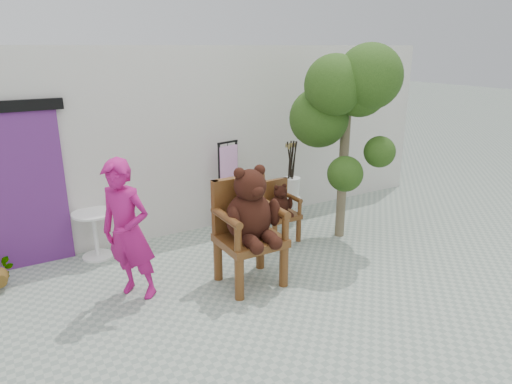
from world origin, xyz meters
TOP-DOWN VIEW (x-y plane):
  - ground_plane at (0.00, 0.00)m, footprint 60.00×60.00m
  - back_wall at (0.00, 3.10)m, footprint 9.00×1.00m
  - doorway at (-3.00, 2.58)m, footprint 1.40×0.11m
  - chair_big at (-0.54, 0.56)m, footprint 0.79×0.84m
  - chair_small at (0.56, 1.53)m, footprint 0.55×0.50m
  - person at (-1.99, 0.90)m, footprint 0.75×0.78m
  - cafe_table at (-2.11, 2.35)m, footprint 0.60×0.60m
  - display_stand at (0.09, 2.35)m, footprint 0.51×0.43m
  - stool_bucket at (1.16, 2.05)m, footprint 0.32×0.32m
  - tree at (1.55, 1.06)m, footprint 1.73×1.51m

SIDE VIEW (x-z plane):
  - ground_plane at x=0.00m, z-range 0.00..0.00m
  - cafe_table at x=-2.11m, z-range 0.09..0.79m
  - chair_small at x=0.56m, z-range 0.09..1.04m
  - display_stand at x=0.09m, z-range -0.17..1.34m
  - stool_bucket at x=1.16m, z-range -0.08..1.37m
  - person at x=-1.99m, z-range 0.00..1.80m
  - chair_big at x=-0.54m, z-range 0.12..1.71m
  - doorway at x=-3.00m, z-range 0.00..2.33m
  - back_wall at x=0.00m, z-range 0.00..3.00m
  - tree at x=1.55m, z-range 0.81..3.86m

